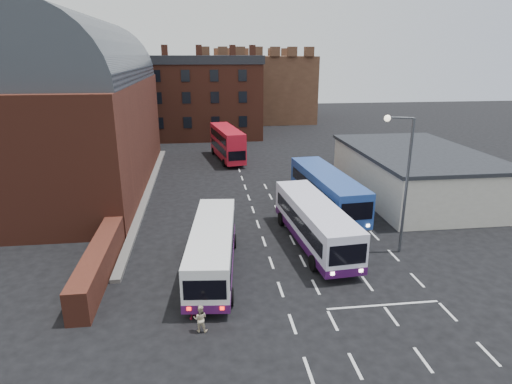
{
  "coord_description": "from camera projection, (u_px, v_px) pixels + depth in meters",
  "views": [
    {
      "loc": [
        -3.96,
        -21.28,
        12.41
      ],
      "look_at": [
        0.0,
        10.0,
        2.2
      ],
      "focal_mm": 30.0,
      "sensor_mm": 36.0,
      "label": 1
    }
  ],
  "objects": [
    {
      "name": "brick_terrace",
      "position": [
        188.0,
        101.0,
        65.39
      ],
      "size": [
        22.0,
        10.0,
        11.0
      ],
      "primitive_type": "cube",
      "color": "brown",
      "rests_on": "ground"
    },
    {
      "name": "street_lamp",
      "position": [
        403.0,
        173.0,
        26.53
      ],
      "size": [
        1.73,
        0.79,
        8.91
      ],
      "rotation": [
        0.0,
        0.0,
        -0.34
      ],
      "color": "#45494E",
      "rests_on": "ground"
    },
    {
      "name": "pedestrian_red",
      "position": [
        193.0,
        304.0,
        20.81
      ],
      "size": [
        0.7,
        0.67,
        1.62
      ],
      "primitive_type": "imported",
      "rotation": [
        0.0,
        0.0,
        3.79
      ],
      "color": "maroon",
      "rests_on": "ground"
    },
    {
      "name": "bus_white_outbound",
      "position": [
        213.0,
        246.0,
        25.12
      ],
      "size": [
        3.38,
        10.47,
        2.81
      ],
      "rotation": [
        0.0,
        0.0,
        -0.1
      ],
      "color": "white",
      "rests_on": "ground"
    },
    {
      "name": "railway_station",
      "position": [
        77.0,
        107.0,
        40.0
      ],
      "size": [
        12.0,
        28.0,
        16.0
      ],
      "color": "#602B1E",
      "rests_on": "ground"
    },
    {
      "name": "pedestrian_beige",
      "position": [
        200.0,
        318.0,
        19.89
      ],
      "size": [
        0.74,
        0.62,
        1.35
      ],
      "primitive_type": "imported",
      "rotation": [
        0.0,
        0.0,
        2.97
      ],
      "color": "beige",
      "rests_on": "ground"
    },
    {
      "name": "bus_red_double",
      "position": [
        227.0,
        143.0,
        51.8
      ],
      "size": [
        3.78,
        10.06,
        3.93
      ],
      "rotation": [
        0.0,
        0.0,
        3.3
      ],
      "color": "red",
      "rests_on": "ground"
    },
    {
      "name": "ground",
      "position": [
        278.0,
        282.0,
        24.38
      ],
      "size": [
        180.0,
        180.0,
        0.0
      ],
      "primitive_type": "plane",
      "color": "black"
    },
    {
      "name": "cream_building",
      "position": [
        414.0,
        173.0,
        38.73
      ],
      "size": [
        10.4,
        16.4,
        4.25
      ],
      "color": "beige",
      "rests_on": "ground"
    },
    {
      "name": "forecourt_wall",
      "position": [
        99.0,
        262.0,
        24.78
      ],
      "size": [
        1.2,
        10.0,
        1.8
      ],
      "primitive_type": "cube",
      "color": "#602B1E",
      "rests_on": "ground"
    },
    {
      "name": "bus_white_inbound",
      "position": [
        315.0,
        221.0,
        28.62
      ],
      "size": [
        3.44,
        11.11,
        2.99
      ],
      "rotation": [
        0.0,
        0.0,
        3.22
      ],
      "color": "white",
      "rests_on": "ground"
    },
    {
      "name": "bus_blue",
      "position": [
        327.0,
        188.0,
        35.06
      ],
      "size": [
        3.65,
        11.88,
        3.19
      ],
      "rotation": [
        0.0,
        0.0,
        3.22
      ],
      "color": "#244695",
      "rests_on": "ground"
    },
    {
      "name": "castle_keep",
      "position": [
        251.0,
        87.0,
        85.55
      ],
      "size": [
        22.0,
        22.0,
        12.0
      ],
      "primitive_type": "cube",
      "color": "brown",
      "rests_on": "ground"
    }
  ]
}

